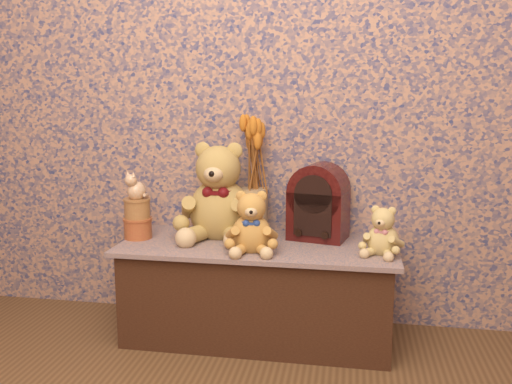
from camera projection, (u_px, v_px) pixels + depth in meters
display_shelf at (258, 290)px, 2.46m from camera, size 1.21×0.52×0.44m
teddy_large at (220, 186)px, 2.50m from camera, size 0.37×0.44×0.47m
teddy_medium at (252, 219)px, 2.28m from camera, size 0.26×0.29×0.28m
teddy_small at (383, 228)px, 2.24m from camera, size 0.23×0.25×0.22m
cathedral_radio at (319, 201)px, 2.47m from camera, size 0.28×0.23×0.35m
ceramic_vase at (254, 212)px, 2.55m from camera, size 0.17×0.17×0.22m
dried_stalks at (254, 143)px, 2.49m from camera, size 0.30×0.30×0.43m
biscuit_tin_lower at (138, 228)px, 2.50m from camera, size 0.17×0.17×0.09m
biscuit_tin_upper at (137, 209)px, 2.48m from camera, size 0.12×0.12×0.09m
cat_figurine at (136, 185)px, 2.46m from camera, size 0.13×0.14×0.13m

